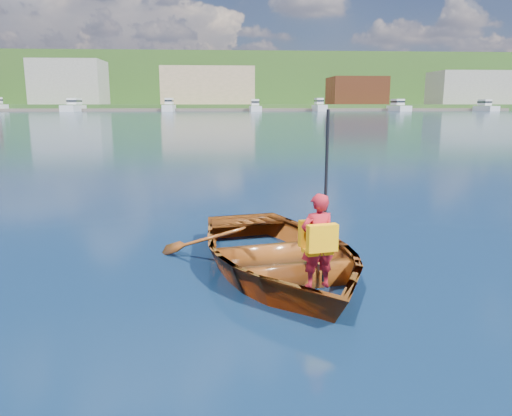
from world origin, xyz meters
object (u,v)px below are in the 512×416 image
child_paddler (318,240)px  marina_yachts (208,107)px  rowboat (278,253)px  dock (257,110)px

child_paddler → marina_yachts: (-4.98, 143.92, 0.71)m
rowboat → dock: (10.02, 147.75, 0.15)m
dock → marina_yachts: (-14.66, -4.67, 0.96)m
child_paddler → dock: child_paddler is taller
dock → marina_yachts: size_ratio=1.08×
marina_yachts → dock: bearing=17.7°
marina_yachts → rowboat: bearing=-88.1°
child_paddler → marina_yachts: marina_yachts is taller
child_paddler → dock: size_ratio=0.01×
rowboat → child_paddler: (0.35, -0.84, 0.40)m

